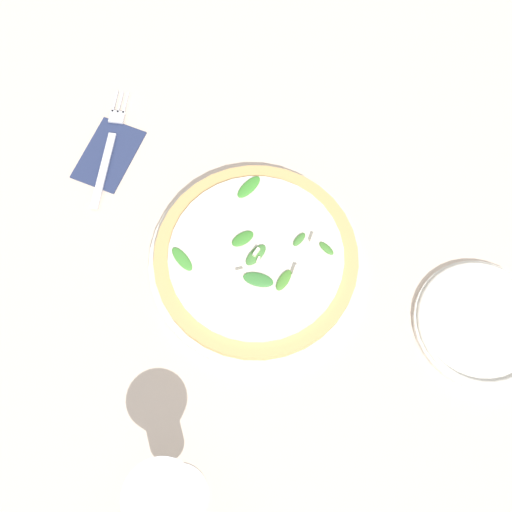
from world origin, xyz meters
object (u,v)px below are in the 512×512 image
(wine_glass, at_px, (167,497))
(fork, at_px, (109,148))
(pizza_arugula_main, at_px, (256,259))
(side_plate_white, at_px, (480,323))

(wine_glass, distance_m, fork, 0.55)
(fork, bearing_deg, pizza_arugula_main, -121.52)
(pizza_arugula_main, xyz_separation_m, fork, (-0.01, 0.31, -0.01))
(pizza_arugula_main, xyz_separation_m, side_plate_white, (0.14, -0.31, -0.01))
(side_plate_white, bearing_deg, wine_glass, 158.61)
(pizza_arugula_main, bearing_deg, fork, 91.02)
(wine_glass, relative_size, side_plate_white, 0.85)
(wine_glass, bearing_deg, pizza_arugula_main, 22.77)
(pizza_arugula_main, distance_m, side_plate_white, 0.34)
(pizza_arugula_main, distance_m, wine_glass, 0.36)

